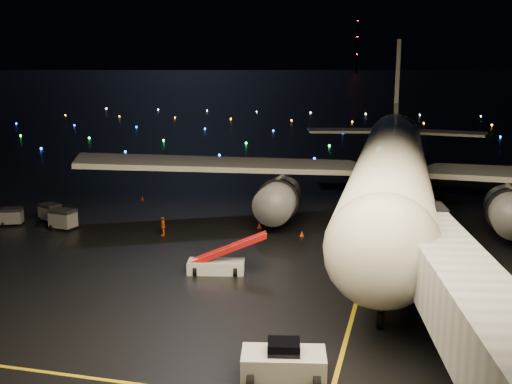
% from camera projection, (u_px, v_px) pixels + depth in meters
% --- Properties ---
extents(ground, '(2000.00, 2000.00, 0.00)m').
position_uv_depth(ground, '(390.00, 91.00, 325.47)').
color(ground, black).
rests_on(ground, ground).
extents(lane_centre, '(0.25, 80.00, 0.02)m').
position_uv_depth(lane_centre, '(371.00, 250.00, 52.08)').
color(lane_centre, yellow).
rests_on(lane_centre, ground).
extents(airliner, '(64.19, 61.15, 17.73)m').
position_uv_depth(airliner, '(394.00, 127.00, 61.19)').
color(airliner, silver).
rests_on(airliner, ground).
extents(pushback_tug, '(4.42, 2.92, 1.94)m').
position_uv_depth(pushback_tug, '(284.00, 360.00, 30.94)').
color(pushback_tug, silver).
rests_on(pushback_tug, ground).
extents(belt_loader, '(6.21, 2.87, 2.91)m').
position_uv_depth(belt_loader, '(216.00, 253.00, 46.34)').
color(belt_loader, silver).
rests_on(belt_loader, ground).
extents(crew_c, '(0.60, 1.05, 1.69)m').
position_uv_depth(crew_c, '(163.00, 226.00, 56.38)').
color(crew_c, '#F15910').
rests_on(crew_c, ground).
extents(safety_cone_0, '(0.46, 0.46, 0.44)m').
position_uv_depth(safety_cone_0, '(302.00, 234.00, 56.31)').
color(safety_cone_0, '#E43F0B').
rests_on(safety_cone_0, ground).
extents(safety_cone_1, '(0.57, 0.57, 0.52)m').
position_uv_depth(safety_cone_1, '(270.00, 222.00, 60.19)').
color(safety_cone_1, '#E43F0B').
rests_on(safety_cone_1, ground).
extents(safety_cone_2, '(0.56, 0.56, 0.52)m').
position_uv_depth(safety_cone_2, '(259.00, 225.00, 58.99)').
color(safety_cone_2, '#E43F0B').
rests_on(safety_cone_2, ground).
extents(safety_cone_3, '(0.46, 0.46, 0.48)m').
position_uv_depth(safety_cone_3, '(142.00, 198.00, 70.67)').
color(safety_cone_3, '#E43F0B').
rests_on(safety_cone_3, ground).
extents(radio_mast, '(1.80, 1.80, 64.00)m').
position_uv_depth(radio_mast, '(357.00, 45.00, 751.12)').
color(radio_mast, black).
rests_on(radio_mast, ground).
extents(taxiway_lights, '(164.00, 92.00, 0.36)m').
position_uv_depth(taxiway_lights, '(347.00, 129.00, 141.32)').
color(taxiway_lights, black).
rests_on(taxiway_lights, ground).
extents(baggage_cart_0, '(2.42, 1.87, 1.87)m').
position_uv_depth(baggage_cart_0, '(63.00, 219.00, 58.51)').
color(baggage_cart_0, gray).
rests_on(baggage_cart_0, ground).
extents(baggage_cart_1, '(2.34, 2.04, 1.66)m').
position_uv_depth(baggage_cart_1, '(50.00, 212.00, 61.53)').
color(baggage_cart_1, gray).
rests_on(baggage_cart_1, ground).
extents(baggage_cart_2, '(2.23, 1.89, 1.61)m').
position_uv_depth(baggage_cart_2, '(12.00, 216.00, 60.05)').
color(baggage_cart_2, gray).
rests_on(baggage_cart_2, ground).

